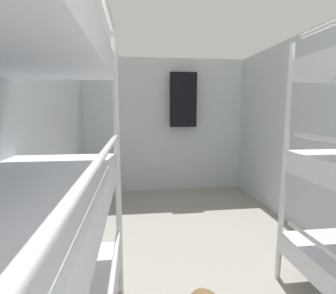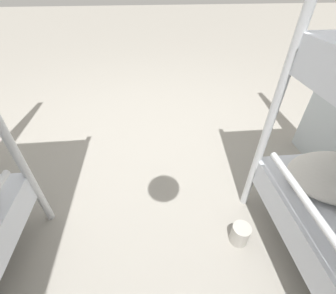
% 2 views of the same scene
% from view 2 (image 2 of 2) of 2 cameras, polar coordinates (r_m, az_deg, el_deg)
% --- Properties ---
extents(ground_plane, '(20.00, 20.00, 0.00)m').
position_cam_2_polar(ground_plane, '(2.00, -5.07, -2.05)').
color(ground_plane, gray).
extents(tin_can, '(0.11, 0.11, 0.13)m').
position_cam_2_polar(tin_can, '(1.49, 17.82, -20.28)').
color(tin_can, '#B7B2A8').
rests_on(tin_can, ground_plane).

